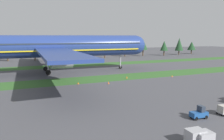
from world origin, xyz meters
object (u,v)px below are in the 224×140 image
object	(u,v)px
airliner	(54,46)
taxiway_marker_1	(127,77)
taxiway_marker_2	(108,83)
baggage_tug	(199,113)
uld_container_1	(203,138)
uld_container_0	(195,137)
taxiway_marker_3	(172,76)
taxiway_marker_0	(78,83)

from	to	relation	value
airliner	taxiway_marker_1	bearing A→B (deg)	45.55
taxiway_marker_2	baggage_tug	bearing A→B (deg)	-83.12
airliner	baggage_tug	distance (m)	54.84
airliner	uld_container_1	world-z (taller)	airliner
taxiway_marker_2	uld_container_0	bearing A→B (deg)	-94.99
taxiway_marker_3	uld_container_1	bearing A→B (deg)	-123.34
baggage_tug	taxiway_marker_2	distance (m)	28.67
uld_container_0	taxiway_marker_0	bearing A→B (deg)	96.79
taxiway_marker_1	taxiway_marker_3	xyz separation A→B (m)	(14.05, -3.23, -0.04)
taxiway_marker_0	taxiway_marker_3	xyz separation A→B (m)	(29.45, -0.85, -0.03)
uld_container_0	taxiway_marker_2	size ratio (longest dim) A/B	3.27
uld_container_1	taxiway_marker_0	distance (m)	38.16
baggage_tug	taxiway_marker_0	distance (m)	33.05
baggage_tug	taxiway_marker_2	bearing A→B (deg)	10.50
taxiway_marker_1	taxiway_marker_0	bearing A→B (deg)	-171.20
baggage_tug	taxiway_marker_0	size ratio (longest dim) A/B	4.91
uld_container_0	taxiway_marker_1	world-z (taller)	uld_container_0
airliner	taxiway_marker_3	size ratio (longest dim) A/B	174.27
baggage_tug	taxiway_marker_3	xyz separation A→B (m)	(18.56, 30.35, -0.57)
airliner	baggage_tug	world-z (taller)	airliner
taxiway_marker_0	baggage_tug	bearing A→B (deg)	-70.76
uld_container_0	taxiway_marker_2	xyz separation A→B (m)	(3.01, 34.52, -0.56)
taxiway_marker_0	taxiway_marker_3	distance (m)	29.46
baggage_tug	taxiway_marker_0	world-z (taller)	baggage_tug
airliner	uld_container_1	distance (m)	60.14
baggage_tug	uld_container_0	bearing A→B (deg)	136.82
baggage_tug	taxiway_marker_3	distance (m)	35.58
taxiway_marker_2	uld_container_1	bearing A→B (deg)	-93.79
taxiway_marker_2	taxiway_marker_3	distance (m)	22.08
airliner	uld_container_1	bearing A→B (deg)	9.06
taxiway_marker_0	uld_container_1	bearing A→B (deg)	-82.27
taxiway_marker_3	uld_container_0	bearing A→B (deg)	-124.48
uld_container_1	taxiway_marker_1	world-z (taller)	uld_container_1
airliner	taxiway_marker_1	xyz separation A→B (m)	(18.37, -18.82, -8.82)
airliner	taxiway_marker_0	bearing A→B (deg)	9.23
airliner	taxiway_marker_3	bearing A→B (deg)	57.01
baggage_tug	taxiway_marker_3	bearing A→B (deg)	-27.83
baggage_tug	uld_container_0	size ratio (longest dim) A/B	1.34
uld_container_0	uld_container_1	bearing A→B (deg)	-38.19
uld_container_1	taxiway_marker_0	size ratio (longest dim) A/B	3.67
uld_container_1	taxiway_marker_3	xyz separation A→B (m)	(24.32, 36.96, -0.56)
uld_container_1	taxiway_marker_0	world-z (taller)	uld_container_1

